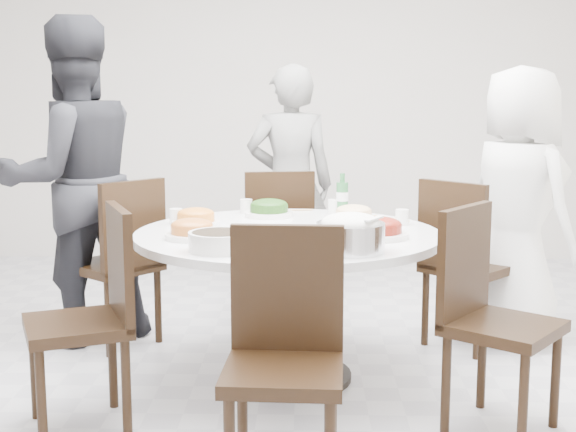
{
  "coord_description": "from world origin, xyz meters",
  "views": [
    {
      "loc": [
        0.05,
        -3.73,
        1.45
      ],
      "look_at": [
        -0.04,
        0.17,
        0.82
      ],
      "focal_mm": 50.0,
      "sensor_mm": 36.0,
      "label": 1
    }
  ],
  "objects_px": {
    "dining_table": "(288,306)",
    "diner_left": "(72,181)",
    "chair_s": "(283,366)",
    "rice_bowl": "(350,237)",
    "chair_ne": "(470,263)",
    "chair_sw": "(77,321)",
    "diner_middle": "(290,185)",
    "diner_right": "(518,206)",
    "beverage_bottle": "(342,194)",
    "chair_n": "(276,244)",
    "chair_nw": "(114,262)",
    "chair_se": "(504,322)",
    "soup_bowl": "(220,241)"
  },
  "relations": [
    {
      "from": "dining_table",
      "to": "diner_left",
      "type": "bearing_deg",
      "value": 152.93
    },
    {
      "from": "chair_s",
      "to": "rice_bowl",
      "type": "xyz_separation_m",
      "value": [
        0.27,
        0.67,
        0.34
      ]
    },
    {
      "from": "chair_ne",
      "to": "chair_sw",
      "type": "distance_m",
      "value": 2.21
    },
    {
      "from": "diner_middle",
      "to": "rice_bowl",
      "type": "bearing_deg",
      "value": 95.39
    },
    {
      "from": "diner_right",
      "to": "dining_table",
      "type": "bearing_deg",
      "value": 85.01
    },
    {
      "from": "chair_sw",
      "to": "beverage_bottle",
      "type": "relative_size",
      "value": 4.15
    },
    {
      "from": "dining_table",
      "to": "chair_s",
      "type": "xyz_separation_m",
      "value": [
        0.01,
        -1.15,
        0.1
      ]
    },
    {
      "from": "chair_n",
      "to": "chair_nw",
      "type": "distance_m",
      "value": 1.05
    },
    {
      "from": "chair_se",
      "to": "soup_bowl",
      "type": "xyz_separation_m",
      "value": [
        -1.2,
        0.12,
        0.32
      ]
    },
    {
      "from": "chair_n",
      "to": "beverage_bottle",
      "type": "bearing_deg",
      "value": 117.3
    },
    {
      "from": "chair_nw",
      "to": "diner_right",
      "type": "xyz_separation_m",
      "value": [
        2.28,
        0.09,
        0.31
      ]
    },
    {
      "from": "chair_nw",
      "to": "beverage_bottle",
      "type": "distance_m",
      "value": 1.34
    },
    {
      "from": "dining_table",
      "to": "diner_right",
      "type": "distance_m",
      "value": 1.49
    },
    {
      "from": "rice_bowl",
      "to": "beverage_bottle",
      "type": "distance_m",
      "value": 1.03
    },
    {
      "from": "chair_nw",
      "to": "chair_sw",
      "type": "bearing_deg",
      "value": 46.26
    },
    {
      "from": "chair_s",
      "to": "beverage_bottle",
      "type": "height_order",
      "value": "beverage_bottle"
    },
    {
      "from": "chair_n",
      "to": "rice_bowl",
      "type": "bearing_deg",
      "value": 95.13
    },
    {
      "from": "chair_n",
      "to": "beverage_bottle",
      "type": "height_order",
      "value": "beverage_bottle"
    },
    {
      "from": "diner_right",
      "to": "soup_bowl",
      "type": "bearing_deg",
      "value": 93.81
    },
    {
      "from": "chair_nw",
      "to": "diner_left",
      "type": "xyz_separation_m",
      "value": [
        -0.24,
        0.09,
        0.45
      ]
    },
    {
      "from": "chair_ne",
      "to": "chair_nw",
      "type": "relative_size",
      "value": 1.0
    },
    {
      "from": "chair_sw",
      "to": "chair_s",
      "type": "distance_m",
      "value": 1.04
    },
    {
      "from": "diner_right",
      "to": "chair_n",
      "type": "bearing_deg",
      "value": 40.31
    },
    {
      "from": "chair_se",
      "to": "rice_bowl",
      "type": "bearing_deg",
      "value": 117.8
    },
    {
      "from": "chair_sw",
      "to": "soup_bowl",
      "type": "height_order",
      "value": "chair_sw"
    },
    {
      "from": "beverage_bottle",
      "to": "rice_bowl",
      "type": "bearing_deg",
      "value": -90.61
    },
    {
      "from": "dining_table",
      "to": "diner_right",
      "type": "xyz_separation_m",
      "value": [
        1.29,
        0.64,
        0.41
      ]
    },
    {
      "from": "chair_ne",
      "to": "chair_se",
      "type": "relative_size",
      "value": 1.0
    },
    {
      "from": "chair_sw",
      "to": "diner_left",
      "type": "height_order",
      "value": "diner_left"
    },
    {
      "from": "diner_middle",
      "to": "beverage_bottle",
      "type": "height_order",
      "value": "diner_middle"
    },
    {
      "from": "chair_sw",
      "to": "diner_right",
      "type": "distance_m",
      "value": 2.52
    },
    {
      "from": "diner_middle",
      "to": "rice_bowl",
      "type": "height_order",
      "value": "diner_middle"
    },
    {
      "from": "rice_bowl",
      "to": "soup_bowl",
      "type": "xyz_separation_m",
      "value": [
        -0.56,
        0.01,
        -0.02
      ]
    },
    {
      "from": "chair_ne",
      "to": "chair_n",
      "type": "bearing_deg",
      "value": 17.77
    },
    {
      "from": "soup_bowl",
      "to": "chair_n",
      "type": "bearing_deg",
      "value": 83.12
    },
    {
      "from": "diner_middle",
      "to": "diner_left",
      "type": "height_order",
      "value": "diner_left"
    },
    {
      "from": "chair_ne",
      "to": "chair_sw",
      "type": "bearing_deg",
      "value": 75.56
    },
    {
      "from": "chair_ne",
      "to": "diner_left",
      "type": "relative_size",
      "value": 0.52
    },
    {
      "from": "diner_right",
      "to": "soup_bowl",
      "type": "height_order",
      "value": "diner_right"
    },
    {
      "from": "chair_n",
      "to": "diner_right",
      "type": "xyz_separation_m",
      "value": [
        1.38,
        -0.46,
        0.31
      ]
    },
    {
      "from": "chair_se",
      "to": "rice_bowl",
      "type": "distance_m",
      "value": 0.73
    },
    {
      "from": "diner_right",
      "to": "diner_middle",
      "type": "bearing_deg",
      "value": 25.25
    },
    {
      "from": "rice_bowl",
      "to": "chair_se",
      "type": "bearing_deg",
      "value": -10.13
    },
    {
      "from": "dining_table",
      "to": "diner_left",
      "type": "relative_size",
      "value": 0.81
    },
    {
      "from": "chair_nw",
      "to": "diner_right",
      "type": "distance_m",
      "value": 2.3
    },
    {
      "from": "diner_left",
      "to": "dining_table",
      "type": "bearing_deg",
      "value": 117.14
    },
    {
      "from": "diner_right",
      "to": "diner_left",
      "type": "distance_m",
      "value": 2.53
    },
    {
      "from": "rice_bowl",
      "to": "soup_bowl",
      "type": "relative_size",
      "value": 1.09
    },
    {
      "from": "chair_n",
      "to": "beverage_bottle",
      "type": "xyz_separation_m",
      "value": [
        0.39,
        -0.54,
        0.39
      ]
    },
    {
      "from": "chair_n",
      "to": "dining_table",
      "type": "bearing_deg",
      "value": 86.69
    }
  ]
}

